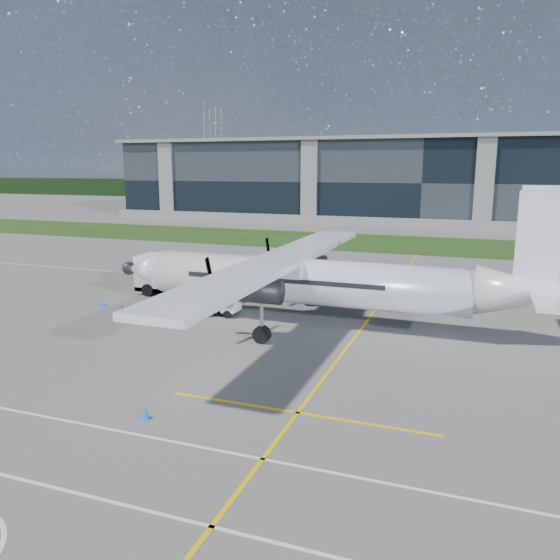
% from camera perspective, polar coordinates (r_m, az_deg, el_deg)
% --- Properties ---
extents(ground, '(400.00, 400.00, 0.00)m').
position_cam_1_polar(ground, '(68.04, 11.69, 2.82)').
color(ground, '#64615E').
rests_on(ground, ground).
extents(grass_strip, '(400.00, 18.00, 0.04)m').
position_cam_1_polar(grass_strip, '(75.88, 12.61, 3.70)').
color(grass_strip, '#1E3F11').
rests_on(grass_strip, ground).
extents(terminal_building, '(120.00, 20.00, 15.00)m').
position_cam_1_polar(terminal_building, '(107.02, 15.14, 9.87)').
color(terminal_building, black).
rests_on(terminal_building, ground).
extents(tree_line, '(400.00, 6.00, 6.00)m').
position_cam_1_polar(tree_line, '(166.99, 16.98, 8.76)').
color(tree_line, black).
rests_on(tree_line, ground).
extents(pylon_west, '(9.00, 4.60, 30.00)m').
position_cam_1_polar(pylon_west, '(198.09, -6.99, 13.05)').
color(pylon_west, gray).
rests_on(pylon_west, ground).
extents(yellow_taxiway_centerline, '(0.20, 70.00, 0.01)m').
position_cam_1_polar(yellow_taxiway_centerline, '(38.56, 9.37, -3.88)').
color(yellow_taxiway_centerline, yellow).
rests_on(yellow_taxiway_centerline, ground).
extents(white_lane_line, '(90.00, 0.15, 0.01)m').
position_cam_1_polar(white_lane_line, '(18.92, -15.89, -21.70)').
color(white_lane_line, white).
rests_on(white_lane_line, ground).
extents(turboprop_aircraft, '(30.04, 31.15, 9.34)m').
position_cam_1_polar(turboprop_aircraft, '(35.30, 4.31, 2.56)').
color(turboprop_aircraft, white).
rests_on(turboprop_aircraft, ground).
extents(fuel_tanker_truck, '(9.10, 2.96, 3.41)m').
position_cam_1_polar(fuel_tanker_truck, '(44.97, -10.24, 0.56)').
color(fuel_tanker_truck, white).
rests_on(fuel_tanker_truck, ground).
extents(baggage_tug, '(2.67, 1.60, 1.60)m').
position_cam_1_polar(baggage_tug, '(38.83, -6.14, -2.46)').
color(baggage_tug, white).
rests_on(baggage_tug, ground).
extents(ground_crew_person, '(0.77, 0.90, 1.87)m').
position_cam_1_polar(ground_crew_person, '(38.20, -8.75, -2.57)').
color(ground_crew_person, '#F25907').
rests_on(ground_crew_person, ground).
extents(safety_cone_fwd, '(0.36, 0.36, 0.50)m').
position_cam_1_polar(safety_cone_fwd, '(43.24, -18.01, -2.26)').
color(safety_cone_fwd, blue).
rests_on(safety_cone_fwd, ground).
extents(safety_cone_portwing, '(0.36, 0.36, 0.50)m').
position_cam_1_polar(safety_cone_portwing, '(24.01, -13.92, -13.35)').
color(safety_cone_portwing, blue).
rests_on(safety_cone_portwing, ground).
extents(safety_cone_stbdwing, '(0.36, 0.36, 0.50)m').
position_cam_1_polar(safety_cone_stbdwing, '(51.50, 5.26, 0.47)').
color(safety_cone_stbdwing, blue).
rests_on(safety_cone_stbdwing, ground).
extents(safety_cone_nose_stbd, '(0.36, 0.36, 0.50)m').
position_cam_1_polar(safety_cone_nose_stbd, '(43.00, -14.00, -2.10)').
color(safety_cone_nose_stbd, blue).
rests_on(safety_cone_nose_stbd, ground).
extents(safety_cone_nose_port, '(0.36, 0.36, 0.50)m').
position_cam_1_polar(safety_cone_nose_port, '(41.28, -16.18, -2.80)').
color(safety_cone_nose_port, blue).
rests_on(safety_cone_nose_port, ground).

